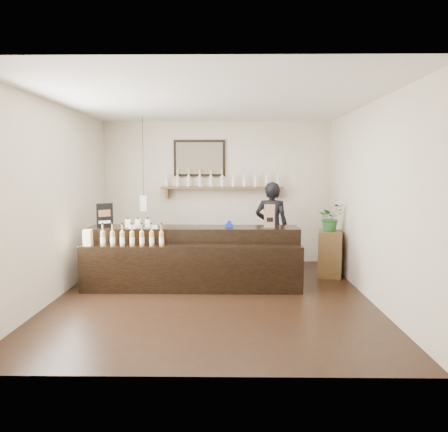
% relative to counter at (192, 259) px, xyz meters
% --- Properties ---
extents(ground, '(5.00, 5.00, 0.00)m').
position_rel_counter_xyz_m(ground, '(0.34, -0.58, -0.44)').
color(ground, black).
rests_on(ground, ground).
extents(room_shell, '(5.00, 5.00, 5.00)m').
position_rel_counter_xyz_m(room_shell, '(0.34, -0.58, 1.26)').
color(room_shell, beige).
rests_on(room_shell, ground).
extents(back_wall_decor, '(2.66, 0.96, 1.69)m').
position_rel_counter_xyz_m(back_wall_decor, '(0.19, 1.80, 1.32)').
color(back_wall_decor, brown).
rests_on(back_wall_decor, ground).
extents(counter, '(3.36, 0.90, 1.10)m').
position_rel_counter_xyz_m(counter, '(0.00, 0.00, 0.00)').
color(counter, black).
rests_on(counter, ground).
extents(promo_sign, '(0.23, 0.18, 0.38)m').
position_rel_counter_xyz_m(promo_sign, '(-1.41, 0.09, 0.69)').
color(promo_sign, black).
rests_on(promo_sign, counter).
extents(paper_bag, '(0.18, 0.15, 0.36)m').
position_rel_counter_xyz_m(paper_bag, '(1.23, 0.09, 0.68)').
color(paper_bag, olive).
rests_on(paper_bag, counter).
extents(tape_dispenser, '(0.13, 0.08, 0.10)m').
position_rel_counter_xyz_m(tape_dispenser, '(0.58, 0.11, 0.54)').
color(tape_dispenser, '#1A2FBB').
rests_on(tape_dispenser, counter).
extents(side_cabinet, '(0.50, 0.61, 0.79)m').
position_rel_counter_xyz_m(side_cabinet, '(2.34, 0.73, -0.05)').
color(side_cabinet, brown).
rests_on(side_cabinet, ground).
extents(potted_plant, '(0.55, 0.53, 0.48)m').
position_rel_counter_xyz_m(potted_plant, '(2.34, 0.73, 0.59)').
color(potted_plant, '#27612A').
rests_on(potted_plant, side_cabinet).
extents(shopkeeper, '(0.77, 0.61, 1.86)m').
position_rel_counter_xyz_m(shopkeeper, '(1.34, 0.97, 0.49)').
color(shopkeeper, black).
rests_on(shopkeeper, ground).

